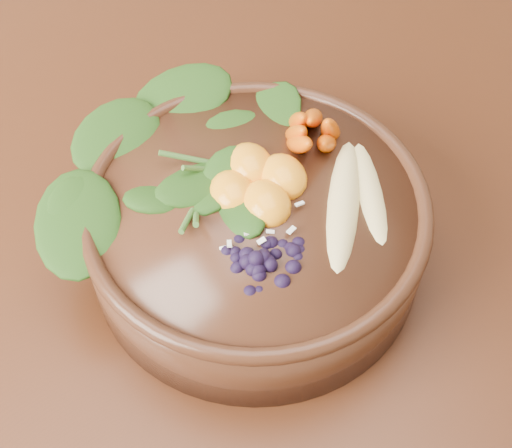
% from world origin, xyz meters
% --- Properties ---
extents(ground, '(4.00, 4.00, 0.00)m').
position_xyz_m(ground, '(0.00, 0.00, 0.00)').
color(ground, '#381E0F').
rests_on(ground, ground).
extents(dining_table, '(1.60, 0.90, 0.75)m').
position_xyz_m(dining_table, '(0.00, 0.00, 0.66)').
color(dining_table, '#331C0C').
rests_on(dining_table, ground).
extents(stoneware_bowl, '(0.39, 0.39, 0.08)m').
position_xyz_m(stoneware_bowl, '(0.02, -0.17, 0.79)').
color(stoneware_bowl, '#402316').
rests_on(stoneware_bowl, dining_table).
extents(kale_heap, '(0.25, 0.24, 0.05)m').
position_xyz_m(kale_heap, '(0.00, -0.10, 0.85)').
color(kale_heap, '#234C12').
rests_on(kale_heap, stoneware_bowl).
extents(carrot_cluster, '(0.08, 0.08, 0.08)m').
position_xyz_m(carrot_cluster, '(0.10, -0.12, 0.87)').
color(carrot_cluster, '#E76207').
rests_on(carrot_cluster, stoneware_bowl).
extents(banana_halves, '(0.12, 0.16, 0.03)m').
position_xyz_m(banana_halves, '(0.11, -0.20, 0.85)').
color(banana_halves, '#E0CC84').
rests_on(banana_halves, stoneware_bowl).
extents(mandarin_cluster, '(0.12, 0.12, 0.03)m').
position_xyz_m(mandarin_cluster, '(0.03, -0.16, 0.85)').
color(mandarin_cluster, orange).
rests_on(mandarin_cluster, stoneware_bowl).
extents(blueberry_pile, '(0.17, 0.15, 0.04)m').
position_xyz_m(blueberry_pile, '(0.00, -0.23, 0.85)').
color(blueberry_pile, black).
rests_on(blueberry_pile, stoneware_bowl).
extents(coconut_flakes, '(0.12, 0.10, 0.01)m').
position_xyz_m(coconut_flakes, '(0.02, -0.20, 0.84)').
color(coconut_flakes, white).
rests_on(coconut_flakes, stoneware_bowl).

